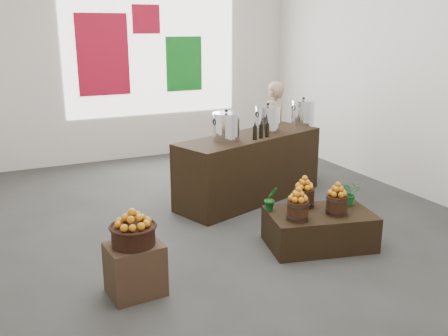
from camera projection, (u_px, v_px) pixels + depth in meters
name	position (u px, v px, depth m)	size (l,w,h in m)	color
ground	(219.00, 219.00, 6.41)	(7.00, 7.00, 0.00)	#3A3937
back_wall	(136.00, 48.00, 8.90)	(6.00, 0.04, 4.00)	silver
back_opening	(152.00, 48.00, 9.00)	(3.20, 0.02, 2.40)	white
deco_red_left	(103.00, 55.00, 8.65)	(0.90, 0.04, 1.40)	#A90D25
deco_green_right	(184.00, 64.00, 9.33)	(0.70, 0.04, 1.00)	#12741D
deco_red_upper	(146.00, 19.00, 8.82)	(0.50, 0.04, 0.50)	#A90D25
crate	(135.00, 269.00, 4.56)	(0.49, 0.40, 0.49)	#462E21
wicker_basket	(133.00, 235.00, 4.46)	(0.39, 0.39, 0.18)	black
apples_in_basket	(132.00, 218.00, 4.42)	(0.30, 0.30, 0.16)	#9E2005
display_table	(319.00, 229.00, 5.58)	(1.15, 0.70, 0.40)	black
apple_bucket_front_left	(298.00, 210.00, 5.28)	(0.23, 0.23, 0.21)	#33190E
apples_in_bucket_front_left	(298.00, 194.00, 5.23)	(0.17, 0.17, 0.15)	#9E2005
apple_bucket_front_right	(337.00, 205.00, 5.44)	(0.23, 0.23, 0.21)	#33190E
apples_in_bucket_front_right	(338.00, 189.00, 5.39)	(0.17, 0.17, 0.15)	#9E2005
apple_bucket_rear	(304.00, 198.00, 5.67)	(0.23, 0.23, 0.21)	#33190E
apples_in_bucket_rear	(305.00, 182.00, 5.62)	(0.17, 0.17, 0.15)	#9E2005
herb_garnish_right	(349.00, 193.00, 5.71)	(0.26, 0.23, 0.29)	#115519
herb_garnish_left	(271.00, 199.00, 5.54)	(0.15, 0.12, 0.27)	#115519
counter	(250.00, 168.00, 7.02)	(2.27, 0.72, 0.93)	black
stock_pot_left	(226.00, 128.00, 6.53)	(0.35, 0.35, 0.35)	silver
stock_pot_center	(268.00, 120.00, 7.08)	(0.35, 0.35, 0.35)	silver
stock_pot_right	(303.00, 113.00, 7.64)	(0.35, 0.35, 0.35)	silver
oil_cruets	(263.00, 129.00, 6.70)	(0.25, 0.06, 0.26)	black
shopper	(273.00, 128.00, 8.22)	(0.56, 0.37, 1.53)	tan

